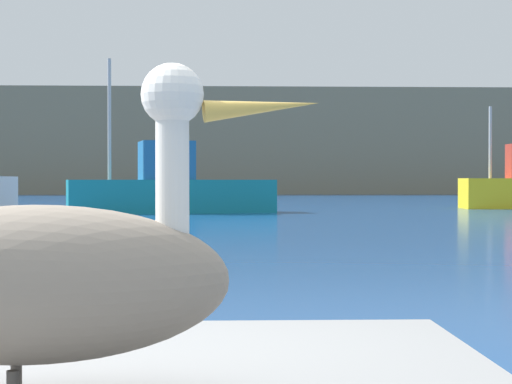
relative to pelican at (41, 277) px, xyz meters
The scene contains 3 objects.
hillside_backdrop 71.79m from the pelican, 90.06° to the left, with size 140.00×13.17×8.19m, color #7F755B.
pelican is the anchor object (origin of this frame).
fishing_boat_teal 28.26m from the pelican, 92.66° to the left, with size 7.21×3.33×5.20m.
Camera 1 is at (0.54, -2.95, 1.14)m, focal length 62.78 mm.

